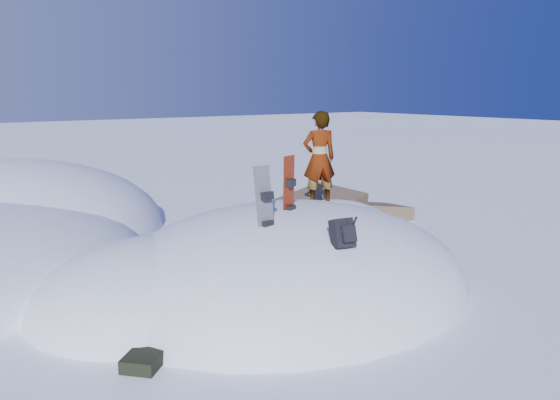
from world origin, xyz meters
TOP-DOWN VIEW (x-y plane):
  - ground at (0.00, 0.00)m, footprint 120.00×120.00m
  - snow_mound at (-0.17, 0.24)m, footprint 8.00×6.00m
  - rock_outcrop at (3.72, 3.01)m, footprint 4.68×4.41m
  - snowboard_red at (-0.08, -0.14)m, footprint 0.29×0.21m
  - snowboard_dark at (-0.88, -0.59)m, footprint 0.30×0.27m
  - backpack at (-0.24, -1.73)m, footprint 0.38×0.45m
  - gear_pile at (-3.20, -1.24)m, footprint 0.87×0.76m
  - person at (1.54, 0.99)m, footprint 0.82×0.67m

SIDE VIEW (x-z plane):
  - ground at x=0.00m, z-range 0.00..0.00m
  - snow_mound at x=-0.17m, z-range -1.50..1.50m
  - rock_outcrop at x=3.72m, z-range -0.82..0.85m
  - gear_pile at x=-3.20m, z-range 0.00..0.23m
  - backpack at x=-0.24m, z-range 1.15..1.68m
  - snowboard_dark at x=-0.88m, z-range 0.82..2.38m
  - snowboard_red at x=-0.08m, z-range 0.90..2.44m
  - person at x=1.54m, z-range 1.17..3.12m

